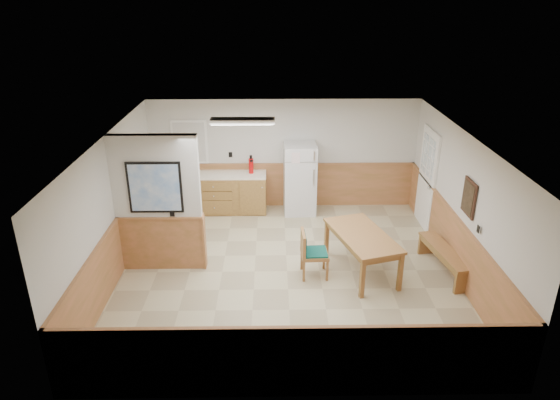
{
  "coord_description": "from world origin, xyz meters",
  "views": [
    {
      "loc": [
        -0.25,
        -7.78,
        4.72
      ],
      "look_at": [
        -0.12,
        0.4,
        1.23
      ],
      "focal_mm": 32.0,
      "sensor_mm": 36.0,
      "label": 1
    }
  ],
  "objects_px": {
    "dining_chair": "(309,250)",
    "soap_bottle": "(182,169)",
    "dining_bench": "(444,255)",
    "fire_extinguisher": "(251,165)",
    "refrigerator": "(300,179)",
    "dining_table": "(362,239)"
  },
  "relations": [
    {
      "from": "dining_chair",
      "to": "fire_extinguisher",
      "type": "height_order",
      "value": "fire_extinguisher"
    },
    {
      "from": "dining_chair",
      "to": "soap_bottle",
      "type": "bearing_deg",
      "value": 131.05
    },
    {
      "from": "refrigerator",
      "to": "soap_bottle",
      "type": "xyz_separation_m",
      "value": [
        -2.62,
        0.05,
        0.22
      ]
    },
    {
      "from": "soap_bottle",
      "to": "fire_extinguisher",
      "type": "bearing_deg",
      "value": 1.76
    },
    {
      "from": "dining_bench",
      "to": "fire_extinguisher",
      "type": "distance_m",
      "value": 4.55
    },
    {
      "from": "refrigerator",
      "to": "dining_table",
      "type": "distance_m",
      "value": 2.82
    },
    {
      "from": "dining_table",
      "to": "fire_extinguisher",
      "type": "bearing_deg",
      "value": 110.06
    },
    {
      "from": "dining_bench",
      "to": "soap_bottle",
      "type": "relative_size",
      "value": 6.5
    },
    {
      "from": "fire_extinguisher",
      "to": "soap_bottle",
      "type": "distance_m",
      "value": 1.54
    },
    {
      "from": "soap_bottle",
      "to": "dining_table",
      "type": "bearing_deg",
      "value": -36.97
    },
    {
      "from": "dining_bench",
      "to": "dining_chair",
      "type": "xyz_separation_m",
      "value": [
        -2.42,
        -0.08,
        0.15
      ]
    },
    {
      "from": "dining_chair",
      "to": "soap_bottle",
      "type": "relative_size",
      "value": 3.65
    },
    {
      "from": "dining_table",
      "to": "dining_bench",
      "type": "height_order",
      "value": "dining_table"
    },
    {
      "from": "dining_table",
      "to": "dining_chair",
      "type": "xyz_separation_m",
      "value": [
        -0.93,
        -0.11,
        -0.16
      ]
    },
    {
      "from": "refrigerator",
      "to": "fire_extinguisher",
      "type": "xyz_separation_m",
      "value": [
        -1.08,
        0.1,
        0.29
      ]
    },
    {
      "from": "refrigerator",
      "to": "soap_bottle",
      "type": "bearing_deg",
      "value": 177.42
    },
    {
      "from": "refrigerator",
      "to": "dining_bench",
      "type": "distance_m",
      "value": 3.66
    },
    {
      "from": "dining_bench",
      "to": "dining_chair",
      "type": "distance_m",
      "value": 2.42
    },
    {
      "from": "refrigerator",
      "to": "fire_extinguisher",
      "type": "relative_size",
      "value": 3.82
    },
    {
      "from": "dining_table",
      "to": "refrigerator",
      "type": "bearing_deg",
      "value": 93.31
    },
    {
      "from": "dining_chair",
      "to": "fire_extinguisher",
      "type": "relative_size",
      "value": 2.04
    },
    {
      "from": "dining_bench",
      "to": "fire_extinguisher",
      "type": "xyz_separation_m",
      "value": [
        -3.53,
        2.78,
        0.74
      ]
    }
  ]
}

